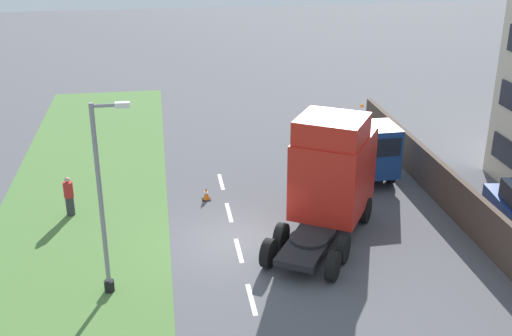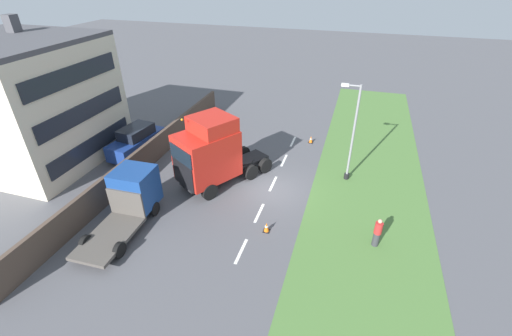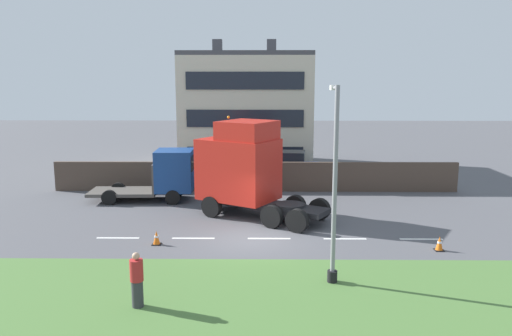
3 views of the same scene
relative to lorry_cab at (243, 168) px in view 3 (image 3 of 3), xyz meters
The scene contains 12 objects.
ground_plane 4.44m from the lorry_cab, behind, with size 120.00×120.00×0.00m, color #515156.
grass_verge 10.03m from the lorry_cab, behind, with size 7.00×44.00×0.01m.
lane_markings 4.58m from the lorry_cab, 161.82° to the right, with size 0.16×14.60×0.00m.
boundary_wall 5.48m from the lorry_cab, ahead, with size 0.25×24.00×1.77m.
building_block 13.72m from the lorry_cab, ahead, with size 9.57×9.04×9.55m.
lorry_cab is the anchor object (origin of this frame).
flatbed_truck 5.27m from the lorry_cab, 55.99° to the left, with size 2.29×5.75×2.81m.
parked_car 7.49m from the lorry_cab, 17.61° to the right, with size 2.39×4.81×2.16m.
lamp_post 8.86m from the lorry_cab, 158.37° to the right, with size 1.29×0.33×6.45m.
pedestrian 10.65m from the lorry_cab, 165.00° to the left, with size 0.39×0.39×1.68m.
traffic_cone_lead 9.63m from the lorry_cab, 123.10° to the right, with size 0.36×0.36×0.58m.
traffic_cone_trailing 6.02m from the lorry_cab, 143.72° to the left, with size 0.36×0.36×0.58m.
Camera 3 is at (-20.16, -0.40, 6.64)m, focal length 35.00 mm.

